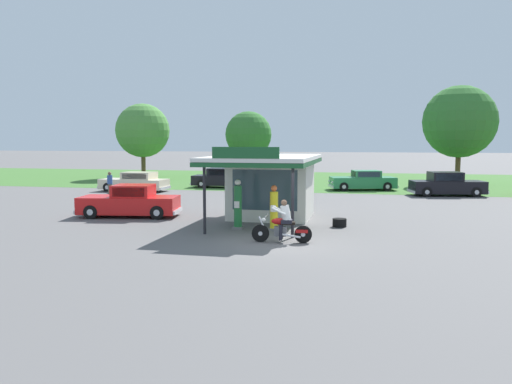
# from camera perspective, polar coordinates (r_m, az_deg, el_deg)

# --- Properties ---
(ground_plane) EXTENTS (300.00, 300.00, 0.00)m
(ground_plane) POSITION_cam_1_polar(r_m,az_deg,el_deg) (18.67, 2.61, -5.67)
(ground_plane) COLOR #5B5959
(grass_verge_strip) EXTENTS (120.00, 24.00, 0.01)m
(grass_verge_strip) POSITION_cam_1_polar(r_m,az_deg,el_deg) (48.27, 8.81, 1.30)
(grass_verge_strip) COLOR #3D6B2D
(grass_verge_strip) RESTS_ON ground
(service_station_kiosk) EXTENTS (4.42, 7.30, 3.47)m
(service_station_kiosk) POSITION_cam_1_polar(r_m,az_deg,el_deg) (24.10, 1.58, 1.15)
(service_station_kiosk) COLOR silver
(service_station_kiosk) RESTS_ON ground
(gas_pump_nearside) EXTENTS (0.44, 0.44, 2.10)m
(gas_pump_nearside) POSITION_cam_1_polar(r_m,az_deg,el_deg) (21.35, -2.05, -1.60)
(gas_pump_nearside) COLOR slate
(gas_pump_nearside) RESTS_ON ground
(gas_pump_offside) EXTENTS (0.44, 0.44, 1.88)m
(gas_pump_offside) POSITION_cam_1_polar(r_m,az_deg,el_deg) (21.03, 2.03, -2.01)
(gas_pump_offside) COLOR slate
(gas_pump_offside) RESTS_ON ground
(motorcycle_with_rider) EXTENTS (2.20, 0.70, 1.58)m
(motorcycle_with_rider) POSITION_cam_1_polar(r_m,az_deg,el_deg) (18.56, 3.02, -3.69)
(motorcycle_with_rider) COLOR black
(motorcycle_with_rider) RESTS_ON ground
(featured_classic_sedan) EXTENTS (5.10, 2.57, 1.57)m
(featured_classic_sedan) POSITION_cam_1_polar(r_m,az_deg,el_deg) (25.62, -13.94, -1.12)
(featured_classic_sedan) COLOR red
(featured_classic_sedan) RESTS_ON ground
(parked_car_back_row_right) EXTENTS (5.60, 2.08, 1.54)m
(parked_car_back_row_right) POSITION_cam_1_polar(r_m,az_deg,el_deg) (40.49, -3.38, 1.52)
(parked_car_back_row_right) COLOR black
(parked_car_back_row_right) RESTS_ON ground
(parked_car_back_row_left) EXTENTS (5.13, 2.10, 1.42)m
(parked_car_back_row_left) POSITION_cam_1_polar(r_m,az_deg,el_deg) (38.42, -13.39, 1.07)
(parked_car_back_row_left) COLOR beige
(parked_car_back_row_left) RESTS_ON ground
(parked_car_back_row_centre_right) EXTENTS (5.13, 2.60, 1.52)m
(parked_car_back_row_centre_right) POSITION_cam_1_polar(r_m,az_deg,el_deg) (35.46, 2.31, 0.87)
(parked_car_back_row_centre_right) COLOR #7AC6D1
(parked_car_back_row_centre_right) RESTS_ON ground
(parked_car_back_row_far_left) EXTENTS (5.16, 2.70, 1.61)m
(parked_car_back_row_far_left) POSITION_cam_1_polar(r_m,az_deg,el_deg) (36.66, 20.60, 0.75)
(parked_car_back_row_far_left) COLOR black
(parked_car_back_row_far_left) RESTS_ON ground
(parked_car_back_row_far_right) EXTENTS (5.25, 3.10, 1.48)m
(parked_car_back_row_far_right) POSITION_cam_1_polar(r_m,az_deg,el_deg) (39.20, 11.91, 1.22)
(parked_car_back_row_far_right) COLOR #2D844C
(parked_car_back_row_far_right) RESTS_ON ground
(bystander_chatting_near_pumps) EXTENTS (0.34, 0.34, 1.65)m
(bystander_chatting_near_pumps) POSITION_cam_1_polar(r_m,az_deg,el_deg) (35.17, -16.05, 0.92)
(bystander_chatting_near_pumps) COLOR brown
(bystander_chatting_near_pumps) RESTS_ON ground
(tree_oak_centre) EXTENTS (6.10, 6.10, 8.36)m
(tree_oak_centre) POSITION_cam_1_polar(r_m,az_deg,el_deg) (46.83, 21.82, 7.17)
(tree_oak_centre) COLOR brown
(tree_oak_centre) RESTS_ON ground
(tree_oak_right) EXTENTS (4.52, 4.52, 6.57)m
(tree_oak_right) POSITION_cam_1_polar(r_m,az_deg,el_deg) (50.04, -0.85, 6.43)
(tree_oak_right) COLOR brown
(tree_oak_right) RESTS_ON ground
(tree_oak_distant_spare) EXTENTS (5.37, 5.37, 7.40)m
(tree_oak_distant_spare) POSITION_cam_1_polar(r_m,az_deg,el_deg) (52.66, -12.53, 6.62)
(tree_oak_distant_spare) COLOR brown
(tree_oak_distant_spare) RESTS_ON ground
(spare_tire_stack) EXTENTS (0.60, 0.60, 0.36)m
(spare_tire_stack) POSITION_cam_1_polar(r_m,az_deg,el_deg) (22.26, 9.34, -3.41)
(spare_tire_stack) COLOR black
(spare_tire_stack) RESTS_ON ground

